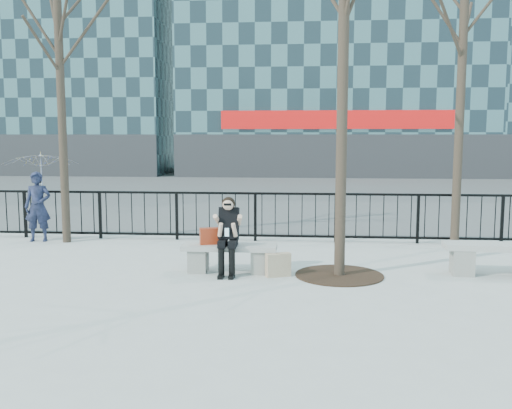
# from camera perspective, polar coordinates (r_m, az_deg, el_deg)

# --- Properties ---
(ground) EXTENTS (120.00, 120.00, 0.00)m
(ground) POSITION_cam_1_polar(r_m,az_deg,el_deg) (10.05, -2.67, -6.77)
(ground) COLOR #A2A39D
(ground) RESTS_ON ground
(street_surface) EXTENTS (60.00, 23.00, 0.01)m
(street_surface) POSITION_cam_1_polar(r_m,az_deg,el_deg) (24.82, 1.82, 1.48)
(street_surface) COLOR #474747
(street_surface) RESTS_ON ground
(railing) EXTENTS (14.00, 0.06, 1.10)m
(railing) POSITION_cam_1_polar(r_m,az_deg,el_deg) (12.87, -0.96, -1.21)
(railing) COLOR black
(railing) RESTS_ON ground
(tree_left) EXTENTS (2.80, 2.80, 6.50)m
(tree_left) POSITION_cam_1_polar(r_m,az_deg,el_deg) (13.50, -19.21, 17.17)
(tree_left) COLOR black
(tree_left) RESTS_ON ground
(tree_grate) EXTENTS (1.50, 1.50, 0.02)m
(tree_grate) POSITION_cam_1_polar(r_m,az_deg,el_deg) (9.89, 8.32, -7.00)
(tree_grate) COLOR black
(tree_grate) RESTS_ON ground
(bench_main) EXTENTS (1.65, 0.46, 0.49)m
(bench_main) POSITION_cam_1_polar(r_m,az_deg,el_deg) (9.98, -2.68, -5.09)
(bench_main) COLOR slate
(bench_main) RESTS_ON ground
(bench_second) EXTENTS (1.82, 0.51, 0.54)m
(bench_second) POSITION_cam_1_polar(r_m,az_deg,el_deg) (10.62, 23.11, -4.75)
(bench_second) COLOR slate
(bench_second) RESTS_ON ground
(seated_woman) EXTENTS (0.50, 0.64, 1.34)m
(seated_woman) POSITION_cam_1_polar(r_m,az_deg,el_deg) (9.75, -2.82, -3.17)
(seated_woman) COLOR black
(seated_woman) RESTS_ON ground
(handbag) EXTENTS (0.38, 0.25, 0.28)m
(handbag) POSITION_cam_1_polar(r_m,az_deg,el_deg) (9.99, -4.64, -3.17)
(handbag) COLOR #992A12
(handbag) RESTS_ON bench_main
(shopping_bag) EXTENTS (0.45, 0.30, 0.40)m
(shopping_bag) POSITION_cam_1_polar(r_m,az_deg,el_deg) (9.71, 2.23, -6.05)
(shopping_bag) COLOR tan
(shopping_bag) RESTS_ON ground
(standing_man) EXTENTS (0.63, 0.46, 1.57)m
(standing_man) POSITION_cam_1_polar(r_m,az_deg,el_deg) (13.68, -20.98, -0.19)
(standing_man) COLOR black
(standing_man) RESTS_ON ground
(vendor_umbrella) EXTENTS (2.31, 2.35, 1.91)m
(vendor_umbrella) POSITION_cam_1_polar(r_m,az_deg,el_deg) (17.69, -20.68, 1.89)
(vendor_umbrella) COLOR yellow
(vendor_umbrella) RESTS_ON ground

